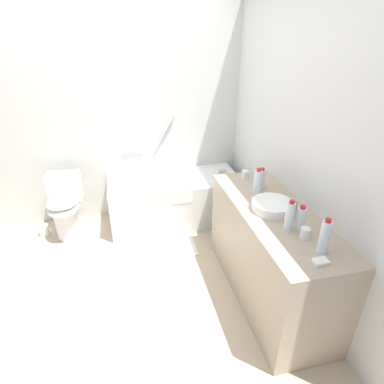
{
  "coord_description": "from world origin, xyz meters",
  "views": [
    {
      "loc": [
        0.12,
        -2.26,
        2.07
      ],
      "look_at": [
        0.7,
        0.22,
        0.76
      ],
      "focal_mm": 29.75,
      "sensor_mm": 36.0,
      "label": 1
    }
  ],
  "objects_px": {
    "sink_basin": "(272,206)",
    "water_bottle_4": "(262,179)",
    "drinking_glass_0": "(305,233)",
    "sink_faucet": "(294,204)",
    "bathtub": "(175,198)",
    "water_bottle_2": "(290,216)",
    "bath_mat": "(167,248)",
    "drinking_glass_1": "(245,175)",
    "water_bottle_0": "(258,181)",
    "soap_dish": "(321,261)",
    "toilet_paper_roll": "(44,231)",
    "toilet": "(65,207)",
    "water_bottle_3": "(325,237)",
    "water_bottle_1": "(301,218)"
  },
  "relations": [
    {
      "from": "sink_basin",
      "to": "water_bottle_4",
      "type": "distance_m",
      "value": 0.38
    },
    {
      "from": "water_bottle_4",
      "to": "drinking_glass_0",
      "type": "bearing_deg",
      "value": -92.09
    },
    {
      "from": "sink_faucet",
      "to": "water_bottle_4",
      "type": "relative_size",
      "value": 0.81
    },
    {
      "from": "sink_faucet",
      "to": "bathtub",
      "type": "bearing_deg",
      "value": 118.93
    },
    {
      "from": "water_bottle_2",
      "to": "bath_mat",
      "type": "bearing_deg",
      "value": 124.82
    },
    {
      "from": "bathtub",
      "to": "drinking_glass_1",
      "type": "bearing_deg",
      "value": -52.68
    },
    {
      "from": "sink_basin",
      "to": "water_bottle_0",
      "type": "bearing_deg",
      "value": 89.03
    },
    {
      "from": "soap_dish",
      "to": "toilet_paper_roll",
      "type": "relative_size",
      "value": 0.76
    },
    {
      "from": "toilet",
      "to": "soap_dish",
      "type": "height_order",
      "value": "soap_dish"
    },
    {
      "from": "bathtub",
      "to": "toilet_paper_roll",
      "type": "xyz_separation_m",
      "value": [
        -1.49,
        0.01,
        -0.24
      ]
    },
    {
      "from": "toilet",
      "to": "water_bottle_3",
      "type": "height_order",
      "value": "water_bottle_3"
    },
    {
      "from": "toilet",
      "to": "sink_basin",
      "type": "distance_m",
      "value": 2.23
    },
    {
      "from": "water_bottle_0",
      "to": "soap_dish",
      "type": "xyz_separation_m",
      "value": [
        0.0,
        -0.95,
        -0.09
      ]
    },
    {
      "from": "water_bottle_4",
      "to": "drinking_glass_0",
      "type": "distance_m",
      "value": 0.77
    },
    {
      "from": "toilet",
      "to": "water_bottle_3",
      "type": "bearing_deg",
      "value": 48.2
    },
    {
      "from": "sink_faucet",
      "to": "toilet_paper_roll",
      "type": "relative_size",
      "value": 1.28
    },
    {
      "from": "water_bottle_1",
      "to": "drinking_glass_1",
      "type": "xyz_separation_m",
      "value": [
        -0.06,
        0.88,
        -0.05
      ]
    },
    {
      "from": "bathtub",
      "to": "toilet",
      "type": "bearing_deg",
      "value": -178.64
    },
    {
      "from": "water_bottle_4",
      "to": "bathtub",
      "type": "bearing_deg",
      "value": 123.1
    },
    {
      "from": "sink_faucet",
      "to": "toilet_paper_roll",
      "type": "xyz_separation_m",
      "value": [
        -2.21,
        1.33,
        -0.79
      ]
    },
    {
      "from": "bathtub",
      "to": "drinking_glass_1",
      "type": "relative_size",
      "value": 19.18
    },
    {
      "from": "water_bottle_1",
      "to": "water_bottle_4",
      "type": "distance_m",
      "value": 0.66
    },
    {
      "from": "sink_basin",
      "to": "water_bottle_1",
      "type": "bearing_deg",
      "value": -76.39
    },
    {
      "from": "toilet",
      "to": "sink_faucet",
      "type": "bearing_deg",
      "value": 59.93
    },
    {
      "from": "water_bottle_0",
      "to": "toilet_paper_roll",
      "type": "distance_m",
      "value": 2.43
    },
    {
      "from": "sink_faucet",
      "to": "water_bottle_0",
      "type": "height_order",
      "value": "water_bottle_0"
    },
    {
      "from": "sink_basin",
      "to": "sink_faucet",
      "type": "relative_size",
      "value": 2.09
    },
    {
      "from": "sink_faucet",
      "to": "water_bottle_0",
      "type": "relative_size",
      "value": 0.69
    },
    {
      "from": "sink_basin",
      "to": "water_bottle_0",
      "type": "xyz_separation_m",
      "value": [
        0.01,
        0.31,
        0.07
      ]
    },
    {
      "from": "soap_dish",
      "to": "bath_mat",
      "type": "xyz_separation_m",
      "value": [
        -0.74,
        1.41,
        -0.83
      ]
    },
    {
      "from": "bathtub",
      "to": "drinking_glass_0",
      "type": "height_order",
      "value": "bathtub"
    },
    {
      "from": "water_bottle_4",
      "to": "bath_mat",
      "type": "distance_m",
      "value": 1.27
    },
    {
      "from": "water_bottle_1",
      "to": "toilet_paper_roll",
      "type": "xyz_separation_m",
      "value": [
        -2.09,
        1.61,
        -0.85
      ]
    },
    {
      "from": "water_bottle_2",
      "to": "soap_dish",
      "type": "xyz_separation_m",
      "value": [
        0.02,
        -0.38,
        -0.1
      ]
    },
    {
      "from": "water_bottle_4",
      "to": "bath_mat",
      "type": "height_order",
      "value": "water_bottle_4"
    },
    {
      "from": "sink_faucet",
      "to": "toilet_paper_roll",
      "type": "bearing_deg",
      "value": 149.04
    },
    {
      "from": "water_bottle_0",
      "to": "toilet_paper_roll",
      "type": "relative_size",
      "value": 1.85
    },
    {
      "from": "bath_mat",
      "to": "toilet_paper_roll",
      "type": "relative_size",
      "value": 5.13
    },
    {
      "from": "sink_basin",
      "to": "bath_mat",
      "type": "height_order",
      "value": "sink_basin"
    },
    {
      "from": "water_bottle_1",
      "to": "soap_dish",
      "type": "distance_m",
      "value": 0.37
    },
    {
      "from": "water_bottle_4",
      "to": "water_bottle_2",
      "type": "bearing_deg",
      "value": -97.52
    },
    {
      "from": "drinking_glass_0",
      "to": "toilet_paper_roll",
      "type": "height_order",
      "value": "drinking_glass_0"
    },
    {
      "from": "water_bottle_4",
      "to": "sink_faucet",
      "type": "bearing_deg",
      "value": -73.13
    },
    {
      "from": "sink_faucet",
      "to": "soap_dish",
      "type": "distance_m",
      "value": 0.67
    },
    {
      "from": "water_bottle_1",
      "to": "water_bottle_0",
      "type": "bearing_deg",
      "value": 96.18
    },
    {
      "from": "water_bottle_0",
      "to": "water_bottle_2",
      "type": "distance_m",
      "value": 0.58
    },
    {
      "from": "drinking_glass_1",
      "to": "bath_mat",
      "type": "relative_size",
      "value": 0.13
    },
    {
      "from": "sink_basin",
      "to": "water_bottle_1",
      "type": "relative_size",
      "value": 1.72
    },
    {
      "from": "bath_mat",
      "to": "toilet_paper_roll",
      "type": "height_order",
      "value": "toilet_paper_roll"
    },
    {
      "from": "toilet_paper_roll",
      "to": "water_bottle_2",
      "type": "bearing_deg",
      "value": -38.4
    }
  ]
}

